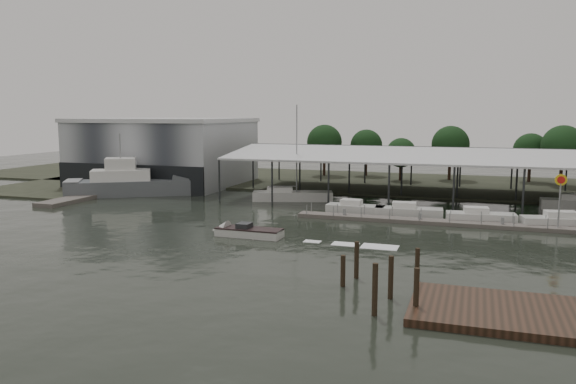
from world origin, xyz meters
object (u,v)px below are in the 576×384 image
(white_sailboat, at_px, (291,196))
(grey_trawler, at_px, (130,184))
(shell_fuel_sign, at_px, (560,191))
(speedboat_underway, at_px, (244,232))

(white_sailboat, bearing_deg, grey_trawler, 168.52)
(shell_fuel_sign, xyz_separation_m, grey_trawler, (-53.20, 7.57, -2.35))
(speedboat_underway, bearing_deg, shell_fuel_sign, -156.12)
(shell_fuel_sign, height_order, grey_trawler, grey_trawler)
(grey_trawler, relative_size, speedboat_underway, 0.96)
(white_sailboat, xyz_separation_m, speedboat_underway, (2.54, -21.70, -0.25))
(shell_fuel_sign, relative_size, grey_trawler, 0.32)
(grey_trawler, xyz_separation_m, speedboat_underway, (25.35, -19.26, -1.19))
(shell_fuel_sign, distance_m, white_sailboat, 32.17)
(shell_fuel_sign, bearing_deg, speedboat_underway, -157.23)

